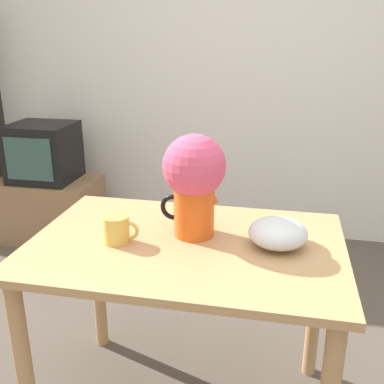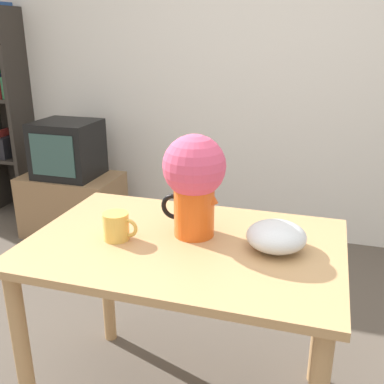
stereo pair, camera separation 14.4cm
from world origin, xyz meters
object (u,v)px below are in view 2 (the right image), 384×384
object	(u,v)px
white_bowl	(276,236)
tv_set	(68,149)
flower_vase	(194,178)
coffee_mug	(117,226)

from	to	relation	value
white_bowl	tv_set	xyz separation A→B (m)	(-1.71, 1.39, -0.15)
flower_vase	tv_set	world-z (taller)	flower_vase
flower_vase	tv_set	bearing A→B (deg)	135.87
coffee_mug	tv_set	size ratio (longest dim) A/B	0.30
coffee_mug	white_bowl	distance (m)	0.58
coffee_mug	flower_vase	bearing A→B (deg)	25.48
white_bowl	coffee_mug	bearing A→B (deg)	-171.17
coffee_mug	tv_set	bearing A→B (deg)	127.54
flower_vase	white_bowl	xyz separation A→B (m)	(0.31, -0.03, -0.17)
white_bowl	tv_set	distance (m)	2.21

